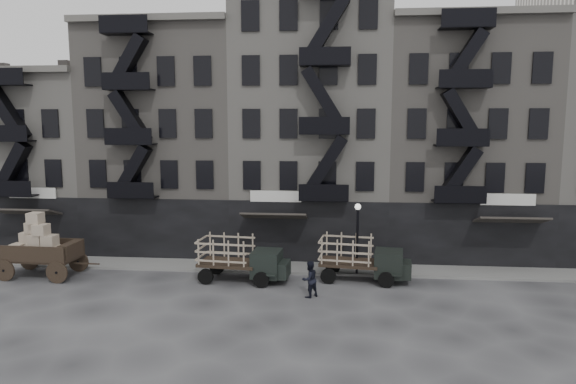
# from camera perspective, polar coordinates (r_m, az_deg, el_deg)

# --- Properties ---
(ground) EXTENTS (140.00, 140.00, 0.00)m
(ground) POSITION_cam_1_polar(r_m,az_deg,el_deg) (28.07, 1.60, -10.73)
(ground) COLOR #38383A
(ground) RESTS_ON ground
(sidewalk) EXTENTS (55.00, 2.50, 0.15)m
(sidewalk) POSITION_cam_1_polar(r_m,az_deg,el_deg) (31.62, 2.05, -8.43)
(sidewalk) COLOR slate
(sidewalk) RESTS_ON ground
(building_west) EXTENTS (10.00, 11.35, 13.20)m
(building_west) POSITION_cam_1_polar(r_m,az_deg,el_deg) (42.46, -25.46, 3.15)
(building_west) COLOR #A39E95
(building_west) RESTS_ON ground
(building_midwest) EXTENTS (10.00, 11.35, 16.20)m
(building_midwest) POSITION_cam_1_polar(r_m,az_deg,el_deg) (38.23, -12.55, 5.54)
(building_midwest) COLOR gray
(building_midwest) RESTS_ON ground
(building_center) EXTENTS (10.00, 11.35, 18.20)m
(building_center) POSITION_cam_1_polar(r_m,az_deg,el_deg) (36.40, 2.68, 7.18)
(building_center) COLOR #A39E95
(building_center) RESTS_ON ground
(building_mideast) EXTENTS (10.00, 11.35, 16.20)m
(building_mideast) POSITION_cam_1_polar(r_m,az_deg,el_deg) (37.32, 18.26, 5.27)
(building_mideast) COLOR gray
(building_mideast) RESTS_ON ground
(lamp_post) EXTENTS (0.36, 0.36, 4.28)m
(lamp_post) POSITION_cam_1_polar(r_m,az_deg,el_deg) (29.82, 7.73, -4.13)
(lamp_post) COLOR black
(lamp_post) RESTS_ON ground
(wagon) EXTENTS (4.50, 2.53, 3.74)m
(wagon) POSITION_cam_1_polar(r_m,az_deg,el_deg) (33.00, -25.97, -4.84)
(wagon) COLOR black
(wagon) RESTS_ON ground
(stake_truck_west) EXTENTS (5.21, 2.50, 2.53)m
(stake_truck_west) POSITION_cam_1_polar(r_m,az_deg,el_deg) (29.13, -5.25, -7.09)
(stake_truck_west) COLOR black
(stake_truck_west) RESTS_ON ground
(stake_truck_east) EXTENTS (5.23, 2.61, 2.53)m
(stake_truck_east) POSITION_cam_1_polar(r_m,az_deg,el_deg) (29.34, 8.22, -7.03)
(stake_truck_east) COLOR black
(stake_truck_east) RESTS_ON ground
(pedestrian_mid) EXTENTS (1.16, 1.15, 1.89)m
(pedestrian_mid) POSITION_cam_1_polar(r_m,az_deg,el_deg) (26.60, 2.41, -9.65)
(pedestrian_mid) COLOR black
(pedestrian_mid) RESTS_ON ground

